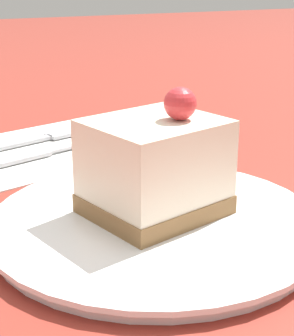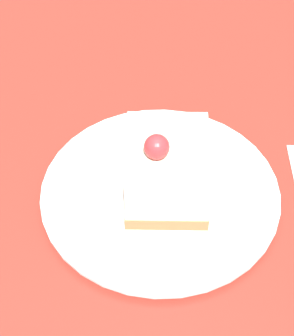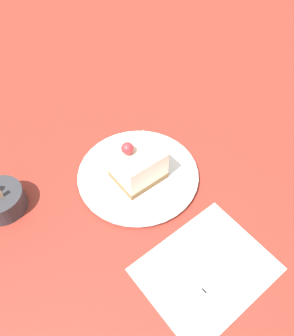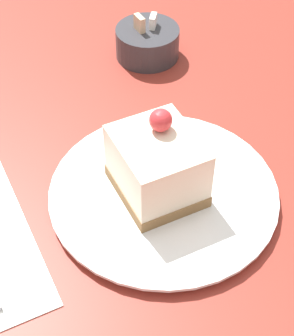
# 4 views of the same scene
# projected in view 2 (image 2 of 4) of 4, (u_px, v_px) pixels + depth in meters

# --- Properties ---
(ground_plane) EXTENTS (4.00, 4.00, 0.00)m
(ground_plane) POSITION_uv_depth(u_px,v_px,m) (156.00, 211.00, 0.59)
(ground_plane) COLOR maroon
(plate) EXTENTS (0.25, 0.25, 0.01)m
(plate) POSITION_uv_depth(u_px,v_px,m) (163.00, 194.00, 0.60)
(plate) COLOR white
(plate) RESTS_ON ground_plane
(cake_slice) EXTENTS (0.10, 0.11, 0.10)m
(cake_slice) POSITION_uv_depth(u_px,v_px,m) (167.00, 170.00, 0.56)
(cake_slice) COLOR olive
(cake_slice) RESTS_ON plate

